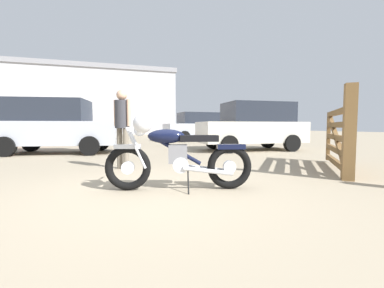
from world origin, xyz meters
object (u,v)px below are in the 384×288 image
vintage_motorcycle (175,155)px  timber_gate (339,136)px  white_estate_far (253,126)px  red_hatchback_near (55,126)px  pale_sedan_back (7,128)px  bystander (122,121)px  silver_sedan_mid (204,126)px

vintage_motorcycle → timber_gate: timber_gate is taller
timber_gate → white_estate_far: size_ratio=0.51×
timber_gate → red_hatchback_near: bearing=85.7°
pale_sedan_back → white_estate_far: size_ratio=1.09×
vintage_motorcycle → bystander: 2.26m
pale_sedan_back → silver_sedan_mid: bearing=-171.0°
vintage_motorcycle → white_estate_far: bearing=-115.7°
red_hatchback_near → white_estate_far: same height
pale_sedan_back → silver_sedan_mid: silver_sedan_mid is taller
timber_gate → white_estate_far: white_estate_far is taller
pale_sedan_back → white_estate_far: 11.69m
pale_sedan_back → silver_sedan_mid: (10.42, 0.21, 0.10)m
white_estate_far → pale_sedan_back: bearing=-28.8°
bystander → pale_sedan_back: pale_sedan_back is taller
vintage_motorcycle → white_estate_far: 6.64m
vintage_motorcycle → white_estate_far: size_ratio=0.51×
silver_sedan_mid → red_hatchback_near: (-7.49, -5.51, -0.02)m
timber_gate → white_estate_far: (0.88, 4.56, 0.21)m
bystander → vintage_motorcycle: bearing=65.1°
vintage_motorcycle → red_hatchback_near: size_ratio=0.49×
silver_sedan_mid → pale_sedan_back: bearing=-0.8°
pale_sedan_back → red_hatchback_near: (2.93, -5.30, 0.08)m
vintage_motorcycle → timber_gate: bearing=-157.6°
pale_sedan_back → red_hatchback_near: size_ratio=1.06×
timber_gate → silver_sedan_mid: bearing=31.5°
silver_sedan_mid → red_hatchback_near: size_ratio=1.15×
timber_gate → bystander: 4.40m
red_hatchback_near → vintage_motorcycle: bearing=-57.2°
white_estate_far → vintage_motorcycle: bearing=53.4°
timber_gate → bystander: (-4.05, 1.69, 0.32)m
white_estate_far → silver_sedan_mid: bearing=-91.1°
vintage_motorcycle → pale_sedan_back: size_ratio=0.46×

